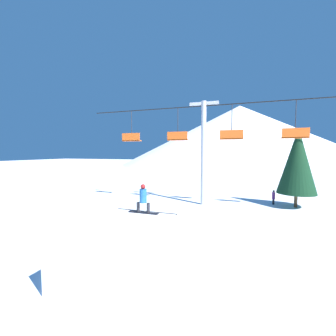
{
  "coord_description": "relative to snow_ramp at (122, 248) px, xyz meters",
  "views": [
    {
      "loc": [
        2.97,
        -7.06,
        4.46
      ],
      "look_at": [
        -1.39,
        5.27,
        3.52
      ],
      "focal_mm": 24.0,
      "sensor_mm": 36.0,
      "label": 1
    }
  ],
  "objects": [
    {
      "name": "pine_tree_near",
      "position": [
        8.12,
        13.11,
        2.9
      ],
      "size": [
        2.94,
        2.94,
        6.41
      ],
      "color": "#4C3823",
      "rests_on": "ground_plane"
    },
    {
      "name": "distant_skier",
      "position": [
        6.54,
        13.58,
        -0.19
      ],
      "size": [
        0.24,
        0.24,
        1.23
      ],
      "color": "black",
      "rests_on": "ground_plane"
    },
    {
      "name": "snow_ramp",
      "position": [
        0.0,
        0.0,
        0.0
      ],
      "size": [
        2.98,
        4.41,
        1.72
      ],
      "color": "white",
      "rests_on": "ground_plane"
    },
    {
      "name": "chairlift",
      "position": [
        0.88,
        11.59,
        4.34
      ],
      "size": [
        21.16,
        0.44,
        8.65
      ],
      "color": "#B2B2B7",
      "rests_on": "ground_plane"
    },
    {
      "name": "ground_plane",
      "position": [
        1.39,
        -0.07,
        -0.86
      ],
      "size": [
        220.0,
        220.0,
        0.0
      ],
      "primitive_type": "plane",
      "color": "white"
    },
    {
      "name": "mountain_ridge",
      "position": [
        1.39,
        78.17,
        9.6
      ],
      "size": [
        83.36,
        83.36,
        20.92
      ],
      "color": "silver",
      "rests_on": "ground_plane"
    },
    {
      "name": "snowboarder",
      "position": [
        0.01,
        1.84,
        1.51
      ],
      "size": [
        1.42,
        0.32,
        1.31
      ],
      "color": "black",
      "rests_on": "snow_ramp"
    }
  ]
}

